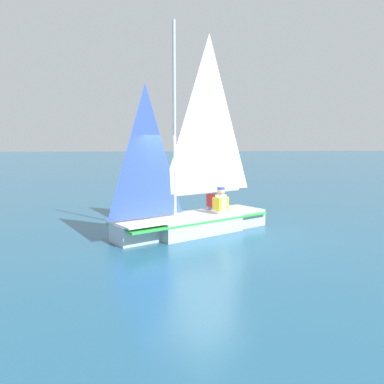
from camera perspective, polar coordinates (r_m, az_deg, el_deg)
The scene contains 4 objects.
ground_plane at distance 9.84m, azimuth 0.00°, elevation -6.12°, with size 260.00×260.00×0.00m, color #235675.
sailboat_main at distance 9.71m, azimuth 0.15°, elevation -1.78°, with size 4.37×3.16×5.20m.
sailor_helm at distance 9.90m, azimuth 4.41°, elevation -2.32°, with size 0.42×0.41×1.16m.
sailor_crew at distance 10.53m, azimuth 3.36°, elevation -1.75°, with size 0.42×0.41×1.16m.
Camera 1 is at (-1.50, -9.46, 2.26)m, focal length 35.00 mm.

